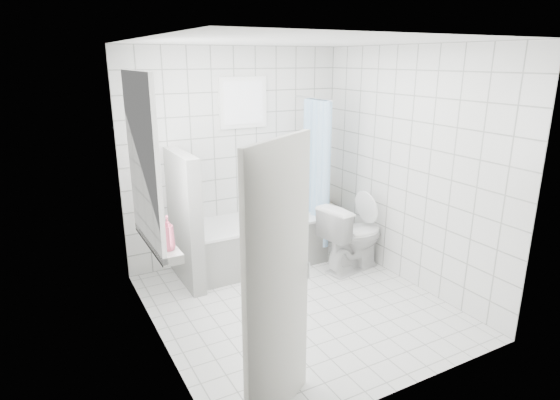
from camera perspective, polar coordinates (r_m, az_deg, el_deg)
ground at (r=4.98m, az=2.11°, el=-12.68°), size 3.00×3.00×0.00m
ceiling at (r=4.33m, az=2.50°, el=18.79°), size 3.00×3.00×0.00m
wall_back at (r=5.79m, az=-5.37°, el=5.29°), size 2.80×0.02×2.60m
wall_front at (r=3.35m, az=15.60°, el=-3.93°), size 2.80×0.02×2.60m
wall_left at (r=3.98m, az=-15.31°, el=-0.61°), size 0.02×3.00×2.60m
wall_right at (r=5.32m, az=15.39°, el=3.73°), size 0.02×3.00×2.60m
window_left at (r=4.20m, az=-16.02°, el=4.48°), size 0.01×0.90×1.40m
window_back at (r=5.69m, az=-4.42°, el=11.74°), size 0.50×0.01×0.50m
window_sill at (r=4.41m, az=-14.68°, el=-4.87°), size 0.18×1.02×0.08m
door at (r=3.13m, az=-0.22°, el=-10.74°), size 0.70×0.46×2.00m
bathtub at (r=5.78m, az=-2.92°, el=-5.14°), size 1.66×0.77×0.58m
partition_wall at (r=5.27m, az=-11.56°, el=-2.33°), size 0.15×0.85×1.50m
tiled_ledge at (r=6.48m, az=4.57°, el=-2.83°), size 0.40×0.24×0.55m
toilet at (r=5.66m, az=8.86°, el=-4.41°), size 0.89×0.60×0.84m
curtain_rod at (r=5.73m, az=4.05°, el=12.28°), size 0.02×0.80×0.02m
shower_curtain at (r=5.76m, az=4.56°, el=3.23°), size 0.14×0.48×1.78m
tub_faucet at (r=5.93m, az=-3.54°, el=1.13°), size 0.18×0.06×0.06m
sill_bottles at (r=4.20m, az=-14.11°, el=-3.67°), size 0.16×0.73×0.30m
ledge_bottles at (r=6.31m, az=4.72°, el=0.29°), size 0.20×0.16×0.23m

